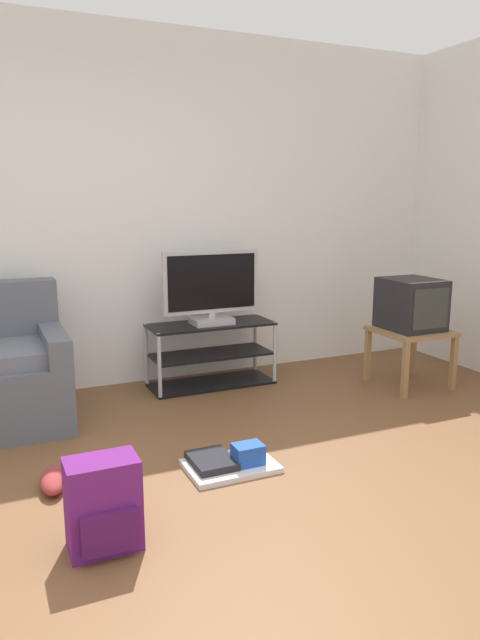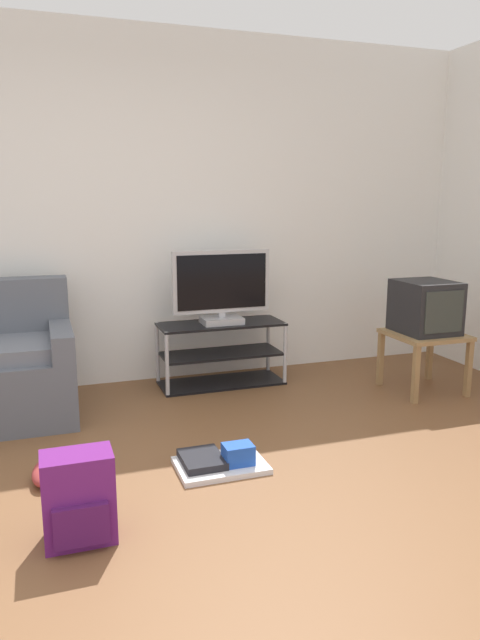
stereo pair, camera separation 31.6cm
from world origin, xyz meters
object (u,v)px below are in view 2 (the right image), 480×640
backpack (79,498)px  flat_tv (221,288)px  side_table (425,342)px  floor_tray (220,461)px  tv_stand (221,354)px  sneakers_pair (66,470)px  crt_tv (425,307)px

backpack → flat_tv: bearing=35.4°
side_table → floor_tray: 2.03m
tv_stand → side_table: (1.40, -0.66, 0.13)m
tv_stand → backpack: (-1.21, -1.89, -0.05)m
backpack → sneakers_pair: bearing=71.1°
flat_tv → side_table: flat_tv is taller
crt_tv → sneakers_pair: bearing=-166.6°
floor_tray → tv_stand: bearing=72.5°
side_table → floor_tray: (-1.85, -0.77, -0.34)m
tv_stand → sneakers_pair: bearing=-134.4°
flat_tv → backpack: (-1.21, -1.87, -0.58)m
sneakers_pair → side_table: bearing=13.1°
side_table → backpack: 2.90m
backpack → floor_tray: size_ratio=0.82×
backpack → floor_tray: 0.91m
flat_tv → side_table: bearing=-24.4°
crt_tv → sneakers_pair: (-2.64, -0.63, -0.60)m
backpack → floor_tray: backpack is taller
side_table → crt_tv: 0.27m
side_table → crt_tv: crt_tv is taller
crt_tv → backpack: bearing=-154.5°
flat_tv → floor_tray: size_ratio=1.59×
side_table → flat_tv: bearing=155.6°
tv_stand → sneakers_pair: size_ratio=2.58×
sneakers_pair → floor_tray: floor_tray is taller
tv_stand → backpack: bearing=-122.7°
flat_tv → backpack: flat_tv is taller
crt_tv → backpack: 2.93m
flat_tv → tv_stand: bearing=90.0°
backpack → sneakers_pair: (-0.03, 0.62, -0.15)m
tv_stand → sneakers_pair: (-1.24, -1.27, -0.20)m
floor_tray → sneakers_pair: bearing=168.9°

